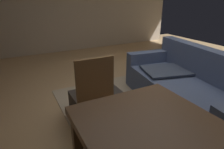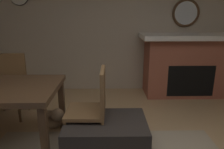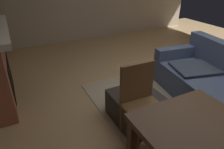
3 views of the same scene
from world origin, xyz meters
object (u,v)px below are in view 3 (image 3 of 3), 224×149
Objects in this scene: tv_remote at (148,107)px; ottoman_coffee_table at (141,112)px; couch at (218,87)px; dining_chair_west at (141,98)px.

ottoman_coffee_table is at bearing 162.35° from tv_remote.
couch is 2.34× the size of dining_chair_west.
couch is at bearing 89.94° from dining_chair_west.
dining_chair_west is at bearing -40.97° from ottoman_coffee_table.
couch is 1.41m from dining_chair_west.
ottoman_coffee_table is 0.38m from dining_chair_west.
dining_chair_west is at bearing -118.57° from tv_remote.
ottoman_coffee_table is 0.26m from tv_remote.
tv_remote is at bearing -8.37° from ottoman_coffee_table.
couch reaches higher than tv_remote.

